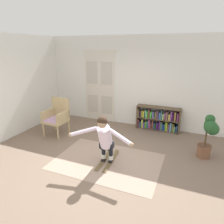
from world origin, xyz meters
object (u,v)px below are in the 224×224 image
wicker_chair (57,116)px  person_skier (105,136)px  skis_pair (108,160)px  potted_plant (209,133)px  bookshelf (158,120)px

wicker_chair → person_skier: 2.24m
skis_pair → person_skier: bearing=-87.2°
wicker_chair → skis_pair: size_ratio=1.17×
wicker_chair → potted_plant: bearing=3.3°
skis_pair → person_skier: (0.01, -0.18, 0.68)m
potted_plant → skis_pair: 2.44m
potted_plant → skis_pair: bearing=-153.5°
bookshelf → skis_pair: bearing=-107.9°
bookshelf → potted_plant: 1.87m
wicker_chair → person_skier: (2.00, -1.00, 0.12)m
potted_plant → person_skier: bearing=-149.6°
wicker_chair → skis_pair: 2.23m
potted_plant → skis_pair: potted_plant is taller
skis_pair → person_skier: person_skier is taller
person_skier → skis_pair: bearing=92.8°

